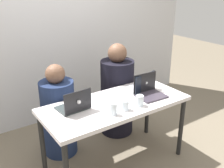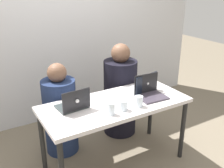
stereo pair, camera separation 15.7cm
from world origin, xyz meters
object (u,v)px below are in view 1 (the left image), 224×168
object	(u,v)px
laptop_back_right	(140,86)
water_glass_left	(113,110)
person_on_right	(117,95)
laptop_back_left	(74,105)
laptop_front_right	(149,91)
water_glass_center	(125,106)
water_glass_right	(140,101)
person_on_left	(59,115)

from	to	relation	value
laptop_back_right	water_glass_left	world-z (taller)	laptop_back_right
laptop_back_right	person_on_right	bearing A→B (deg)	-102.29
laptop_back_right	laptop_back_left	size ratio (longest dim) A/B	1.23
laptop_front_right	water_glass_center	size ratio (longest dim) A/B	3.10
laptop_back_left	water_glass_left	size ratio (longest dim) A/B	2.56
laptop_back_left	water_glass_left	distance (m)	0.38
person_on_right	laptop_back_right	bearing A→B (deg)	74.86
laptop_back_right	water_glass_center	xyz separation A→B (m)	(-0.42, -0.29, -0.00)
person_on_right	water_glass_right	size ratio (longest dim) A/B	11.08
person_on_left	person_on_right	xyz separation A→B (m)	(0.81, 0.00, 0.05)
person_on_right	water_glass_right	world-z (taller)	person_on_right
laptop_back_right	laptop_back_left	distance (m)	0.82
water_glass_left	water_glass_right	world-z (taller)	water_glass_left
person_on_left	water_glass_right	distance (m)	0.98
laptop_front_right	water_glass_left	distance (m)	0.58
water_glass_left	person_on_right	bearing A→B (deg)	52.38
person_on_right	laptop_front_right	world-z (taller)	person_on_right
person_on_left	laptop_front_right	xyz separation A→B (m)	(0.80, -0.61, 0.32)
laptop_front_right	laptop_back_right	bearing A→B (deg)	89.48
water_glass_left	person_on_left	bearing A→B (deg)	107.94
person_on_right	water_glass_center	size ratio (longest dim) A/B	12.28
laptop_back_right	laptop_back_left	xyz separation A→B (m)	(-0.82, -0.02, 0.00)
water_glass_center	water_glass_left	bearing A→B (deg)	-173.86
laptop_front_right	water_glass_left	size ratio (longest dim) A/B	2.58
water_glass_center	person_on_right	bearing A→B (deg)	59.63
laptop_front_right	water_glass_center	distance (m)	0.43
water_glass_left	laptop_back_left	bearing A→B (deg)	131.64
water_glass_left	water_glass_center	bearing A→B (deg)	6.14
person_on_left	laptop_front_right	bearing A→B (deg)	138.37
laptop_back_right	water_glass_left	distance (m)	0.65
laptop_front_right	laptop_back_left	xyz separation A→B (m)	(-0.81, 0.15, -0.00)
laptop_back_left	laptop_back_right	bearing A→B (deg)	177.34
water_glass_left	water_glass_center	distance (m)	0.15
laptop_front_right	person_on_left	bearing A→B (deg)	145.94
laptop_back_right	person_on_left	bearing A→B (deg)	-40.37
laptop_back_right	water_glass_right	xyz separation A→B (m)	(-0.25, -0.30, 0.00)
person_on_left	water_glass_left	bearing A→B (deg)	103.48
person_on_right	laptop_back_left	world-z (taller)	person_on_right
person_on_right	laptop_back_left	bearing A→B (deg)	14.21
person_on_right	laptop_back_left	size ratio (longest dim) A/B	4.00
laptop_back_right	water_glass_right	world-z (taller)	laptop_back_right
laptop_front_right	laptop_back_left	bearing A→B (deg)	172.71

